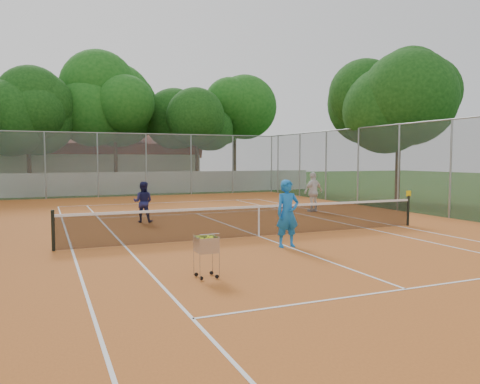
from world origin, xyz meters
name	(u,v)px	position (x,y,z in m)	size (l,w,h in m)	color
ground	(259,237)	(0.00, 0.00, 0.00)	(120.00, 120.00, 0.00)	#15350E
court_pad	(259,237)	(0.00, 0.00, 0.01)	(18.00, 34.00, 0.02)	#B75F23
court_lines	(259,236)	(0.00, 0.00, 0.02)	(10.98, 23.78, 0.01)	white
tennis_net	(259,221)	(0.00, 0.00, 0.51)	(11.88, 0.10, 0.98)	black
perimeter_fence	(259,173)	(0.00, 0.00, 2.00)	(18.00, 34.00, 4.00)	slate
boundary_wall	(141,183)	(0.00, 19.00, 0.75)	(26.00, 0.30, 1.50)	silver
clubhouse	(95,161)	(-2.00, 29.00, 2.20)	(16.40, 9.00, 4.40)	beige
tropical_trees	(132,123)	(0.00, 22.00, 5.00)	(29.00, 19.00, 10.00)	#0E350D
player_near	(288,213)	(-0.03, -1.90, 0.94)	(0.67, 0.44, 1.84)	blue
player_far_left	(143,202)	(-2.67, 4.61, 0.79)	(0.75, 0.58, 1.54)	#191B4D
player_far_right	(313,192)	(5.11, 5.07, 0.92)	(1.05, 0.44, 1.79)	silver
ball_hopper	(206,255)	(-3.13, -4.17, 0.48)	(0.44, 0.44, 0.92)	#B2B2BA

